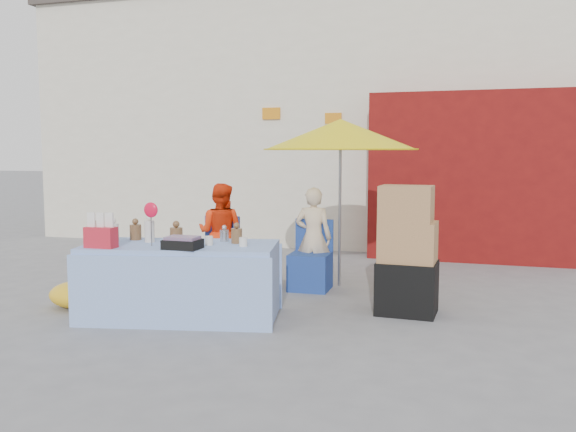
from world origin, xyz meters
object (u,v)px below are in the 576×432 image
(market_table, at_px, (181,280))
(umbrella, at_px, (340,135))
(vendor_beige, at_px, (313,238))
(box_stack, at_px, (407,255))
(vendor_orange, at_px, (221,232))
(chair_right, at_px, (310,269))
(chair_left, at_px, (217,263))

(market_table, height_order, umbrella, umbrella)
(vendor_beige, height_order, umbrella, umbrella)
(vendor_beige, bearing_deg, box_stack, 142.03)
(vendor_orange, bearing_deg, chair_right, 172.42)
(vendor_orange, height_order, umbrella, umbrella)
(vendor_orange, bearing_deg, box_stack, 158.21)
(chair_right, height_order, vendor_orange, vendor_orange)
(market_table, xyz_separation_m, vendor_beige, (0.93, 1.76, 0.24))
(chair_right, bearing_deg, umbrella, 41.97)
(chair_left, relative_size, vendor_beige, 0.68)
(box_stack, bearing_deg, market_table, -159.16)
(market_table, height_order, box_stack, box_stack)
(chair_left, relative_size, umbrella, 0.41)
(chair_right, bearing_deg, vendor_orange, 172.42)
(chair_left, relative_size, chair_right, 1.00)
(chair_left, distance_m, umbrella, 2.27)
(box_stack, bearing_deg, vendor_orange, 159.66)
(chair_left, bearing_deg, chair_right, -1.45)
(chair_right, height_order, vendor_beige, vendor_beige)
(market_table, bearing_deg, umbrella, 45.20)
(market_table, relative_size, chair_right, 2.49)
(chair_right, relative_size, umbrella, 0.41)
(market_table, xyz_separation_m, box_stack, (2.18, 0.83, 0.23))
(vendor_orange, xyz_separation_m, box_stack, (2.50, -0.93, -0.02))
(chair_right, distance_m, umbrella, 1.69)
(market_table, distance_m, chair_right, 1.88)
(market_table, bearing_deg, vendor_beige, 50.12)
(umbrella, relative_size, box_stack, 1.56)
(market_table, xyz_separation_m, chair_left, (-0.32, 1.63, -0.13))
(vendor_orange, distance_m, umbrella, 2.00)
(vendor_orange, bearing_deg, vendor_beige, 178.55)
(market_table, height_order, chair_left, market_table)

